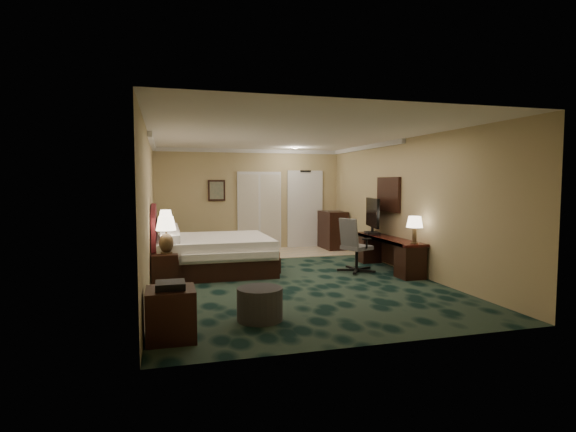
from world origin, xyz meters
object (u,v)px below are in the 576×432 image
object	(u,v)px
ottoman	(260,304)
nightstand_near	(165,269)
lamp_far	(166,223)
bed_bench	(265,258)
desk	(387,253)
tv	(372,216)
lamp_near	(166,235)
nightstand_far	(165,249)
desk_chair	(357,245)
bed	(214,254)
minibar	(333,230)
side_table	(171,314)

from	to	relation	value
ottoman	nightstand_near	bearing A→B (deg)	116.28
lamp_far	bed_bench	distance (m)	2.48
desk	tv	size ratio (longest dim) A/B	2.25
nightstand_near	lamp_near	bearing A→B (deg)	-17.03
tv	ottoman	bearing A→B (deg)	-121.29
nightstand_far	tv	xyz separation A→B (m)	(4.45, -1.43, 0.77)
lamp_near	desk_chair	world-z (taller)	lamp_near
bed	lamp_far	distance (m)	1.70
nightstand_near	minibar	world-z (taller)	minibar
desk_chair	nightstand_far	bearing A→B (deg)	125.66
bed	desk	size ratio (longest dim) A/B	0.97
nightstand_near	desk_chair	xyz separation A→B (m)	(3.75, 0.17, 0.27)
lamp_near	side_table	size ratio (longest dim) A/B	1.10
nightstand_far	lamp_far	distance (m)	0.60
ottoman	desk_chair	bearing A→B (deg)	45.58
nightstand_far	desk	size ratio (longest dim) A/B	0.26
bed	desk_chair	distance (m)	2.90
minibar	nightstand_near	bearing A→B (deg)	-143.51
nightstand_near	desk	xyz separation A→B (m)	(4.49, 0.26, 0.05)
ottoman	minibar	size ratio (longest dim) A/B	0.59
nightstand_far	tv	distance (m)	4.74
desk_chair	side_table	bearing A→B (deg)	-164.33
side_table	bed	bearing A→B (deg)	76.77
bed_bench	bed	bearing A→B (deg)	-173.48
side_table	desk	distance (m)	5.43
nightstand_near	tv	bearing A→B (deg)	11.82
side_table	minibar	world-z (taller)	minibar
ottoman	tv	xyz separation A→B (m)	(3.26, 3.37, 0.85)
nightstand_far	lamp_near	xyz separation A→B (m)	(0.03, -2.38, 0.60)
desk_chair	desk	bearing A→B (deg)	-16.52
bed	desk_chair	world-z (taller)	desk_chair
bed_bench	desk_chair	size ratio (longest dim) A/B	1.20
tv	nightstand_near	bearing A→B (deg)	-155.36
bed_bench	minibar	xyz separation A→B (m)	(2.41, 2.28, 0.29)
tv	minibar	size ratio (longest dim) A/B	1.00
nightstand_near	bed	bearing A→B (deg)	45.68
tv	bed_bench	bearing A→B (deg)	-168.69
nightstand_far	bed_bench	xyz separation A→B (m)	(2.02, -1.37, -0.07)
minibar	tv	bearing A→B (deg)	-89.29
nightstand_near	tv	size ratio (longest dim) A/B	0.55
nightstand_far	ottoman	bearing A→B (deg)	-76.08
nightstand_near	minibar	size ratio (longest dim) A/B	0.55
nightstand_far	side_table	distance (m)	5.24
bed	lamp_near	bearing A→B (deg)	-132.90
bed_bench	minibar	size ratio (longest dim) A/B	1.29
side_table	lamp_far	bearing A→B (deg)	90.22
bed	nightstand_near	world-z (taller)	bed
bed	tv	distance (m)	3.57
bed_bench	ottoman	distance (m)	3.53
bed_bench	tv	size ratio (longest dim) A/B	1.28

